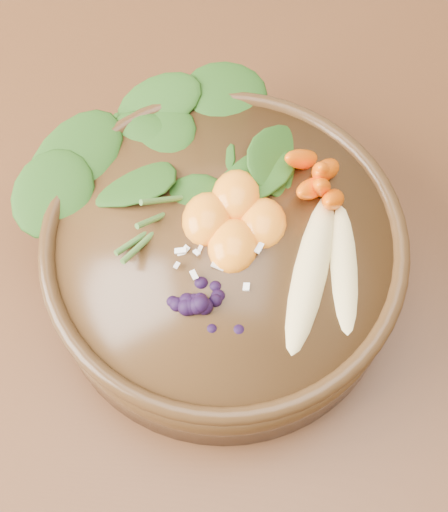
{
  "coord_description": "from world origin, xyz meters",
  "views": [
    {
      "loc": [
        -0.17,
        -0.27,
        1.39
      ],
      "look_at": [
        -0.21,
        0.02,
        0.8
      ],
      "focal_mm": 50.0,
      "sensor_mm": 36.0,
      "label": 1
    }
  ],
  "objects_px": {
    "banana_halves": "(330,262)",
    "blueberry_pile": "(198,297)",
    "stoneware_bowl": "(224,261)",
    "carrot_cluster": "(324,153)",
    "kale_heap": "(198,147)",
    "dining_table": "(418,356)",
    "mandarin_cluster": "(235,211)"
  },
  "relations": [
    {
      "from": "banana_halves",
      "to": "blueberry_pile",
      "type": "bearing_deg",
      "value": -141.51
    },
    {
      "from": "stoneware_bowl",
      "to": "blueberry_pile",
      "type": "bearing_deg",
      "value": -100.02
    },
    {
      "from": "stoneware_bowl",
      "to": "carrot_cluster",
      "type": "distance_m",
      "value": 0.14
    },
    {
      "from": "stoneware_bowl",
      "to": "carrot_cluster",
      "type": "xyz_separation_m",
      "value": [
        0.08,
        0.07,
        0.09
      ]
    },
    {
      "from": "kale_heap",
      "to": "banana_halves",
      "type": "bearing_deg",
      "value": -36.43
    },
    {
      "from": "stoneware_bowl",
      "to": "blueberry_pile",
      "type": "xyz_separation_m",
      "value": [
        -0.01,
        -0.07,
        0.07
      ]
    },
    {
      "from": "dining_table",
      "to": "carrot_cluster",
      "type": "height_order",
      "value": "carrot_cluster"
    },
    {
      "from": "carrot_cluster",
      "to": "mandarin_cluster",
      "type": "relative_size",
      "value": 0.87
    },
    {
      "from": "banana_halves",
      "to": "kale_heap",
      "type": "bearing_deg",
      "value": 156.45
    },
    {
      "from": "dining_table",
      "to": "kale_heap",
      "type": "xyz_separation_m",
      "value": [
        -0.25,
        0.09,
        0.2
      ]
    },
    {
      "from": "stoneware_bowl",
      "to": "carrot_cluster",
      "type": "height_order",
      "value": "carrot_cluster"
    },
    {
      "from": "kale_heap",
      "to": "carrot_cluster",
      "type": "relative_size",
      "value": 2.38
    },
    {
      "from": "mandarin_cluster",
      "to": "stoneware_bowl",
      "type": "bearing_deg",
      "value": -109.22
    },
    {
      "from": "mandarin_cluster",
      "to": "blueberry_pile",
      "type": "relative_size",
      "value": 0.69
    },
    {
      "from": "kale_heap",
      "to": "banana_halves",
      "type": "distance_m",
      "value": 0.16
    },
    {
      "from": "dining_table",
      "to": "blueberry_pile",
      "type": "bearing_deg",
      "value": -168.0
    },
    {
      "from": "mandarin_cluster",
      "to": "dining_table",
      "type": "bearing_deg",
      "value": -10.26
    },
    {
      "from": "dining_table",
      "to": "carrot_cluster",
      "type": "bearing_deg",
      "value": 146.65
    },
    {
      "from": "kale_heap",
      "to": "mandarin_cluster",
      "type": "xyz_separation_m",
      "value": [
        0.04,
        -0.06,
        -0.01
      ]
    },
    {
      "from": "kale_heap",
      "to": "mandarin_cluster",
      "type": "height_order",
      "value": "kale_heap"
    },
    {
      "from": "kale_heap",
      "to": "banana_halves",
      "type": "xyz_separation_m",
      "value": [
        0.13,
        -0.09,
        -0.01
      ]
    },
    {
      "from": "dining_table",
      "to": "mandarin_cluster",
      "type": "xyz_separation_m",
      "value": [
        -0.21,
        0.04,
        0.2
      ]
    },
    {
      "from": "kale_heap",
      "to": "banana_halves",
      "type": "relative_size",
      "value": 1.2
    },
    {
      "from": "banana_halves",
      "to": "blueberry_pile",
      "type": "xyz_separation_m",
      "value": [
        -0.1,
        -0.05,
        0.01
      ]
    },
    {
      "from": "stoneware_bowl",
      "to": "kale_heap",
      "type": "xyz_separation_m",
      "value": [
        -0.03,
        0.08,
        0.07
      ]
    },
    {
      "from": "mandarin_cluster",
      "to": "kale_heap",
      "type": "bearing_deg",
      "value": 125.33
    },
    {
      "from": "carrot_cluster",
      "to": "banana_halves",
      "type": "height_order",
      "value": "carrot_cluster"
    },
    {
      "from": "stoneware_bowl",
      "to": "banana_halves",
      "type": "height_order",
      "value": "banana_halves"
    },
    {
      "from": "banana_halves",
      "to": "dining_table",
      "type": "bearing_deg",
      "value": 12.01
    },
    {
      "from": "dining_table",
      "to": "carrot_cluster",
      "type": "relative_size",
      "value": 17.88
    },
    {
      "from": "mandarin_cluster",
      "to": "blueberry_pile",
      "type": "bearing_deg",
      "value": -102.15
    },
    {
      "from": "kale_heap",
      "to": "dining_table",
      "type": "bearing_deg",
      "value": -20.98
    }
  ]
}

